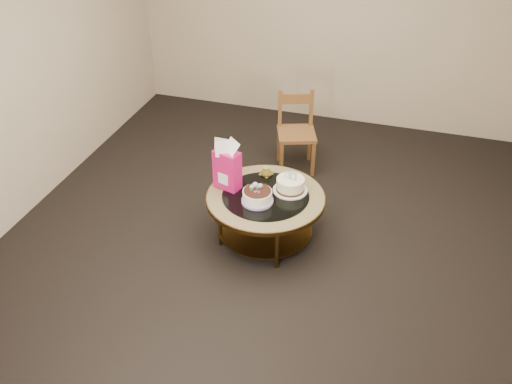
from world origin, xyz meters
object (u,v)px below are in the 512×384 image
(cream_cake, at_px, (290,185))
(gift_bag, at_px, (227,165))
(decorated_cake, at_px, (257,197))
(coffee_table, at_px, (266,203))
(dining_chair, at_px, (296,131))

(cream_cake, height_order, gift_bag, gift_bag)
(decorated_cake, bearing_deg, coffee_table, 70.10)
(decorated_cake, distance_m, dining_chair, 1.38)
(coffee_table, height_order, dining_chair, dining_chair)
(dining_chair, bearing_deg, coffee_table, -107.58)
(coffee_table, bearing_deg, gift_bag, 175.44)
(gift_bag, relative_size, dining_chair, 0.55)
(coffee_table, bearing_deg, dining_chair, 91.94)
(cream_cake, relative_size, gift_bag, 0.66)
(coffee_table, height_order, decorated_cake, decorated_cake)
(coffee_table, xyz_separation_m, gift_bag, (-0.35, 0.03, 0.30))
(cream_cake, bearing_deg, gift_bag, -158.93)
(decorated_cake, relative_size, dining_chair, 0.32)
(decorated_cake, bearing_deg, dining_chair, 90.12)
(cream_cake, xyz_separation_m, dining_chair, (-0.22, 1.14, -0.10))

